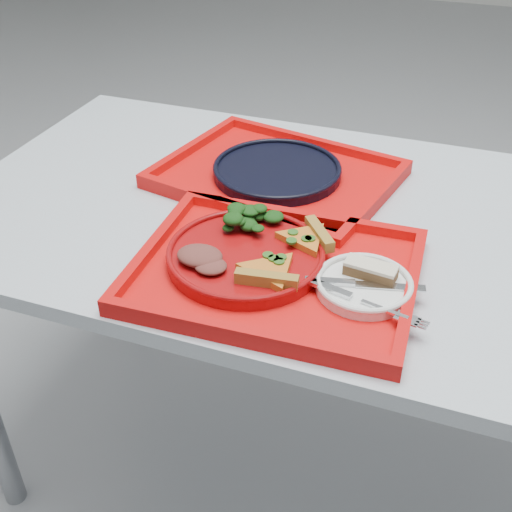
{
  "coord_description": "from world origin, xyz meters",
  "views": [
    {
      "loc": [
        0.15,
        -1.01,
        1.38
      ],
      "look_at": [
        -0.14,
        -0.2,
        0.78
      ],
      "focal_mm": 45.0,
      "sensor_mm": 36.0,
      "label": 1
    }
  ],
  "objects_px": {
    "tray_far": "(277,178)",
    "dinner_plate": "(246,257)",
    "tray_main": "(275,275)",
    "navy_plate": "(277,172)",
    "dessert_bar": "(371,270)"
  },
  "relations": [
    {
      "from": "navy_plate",
      "to": "tray_main",
      "type": "bearing_deg",
      "value": -72.14
    },
    {
      "from": "dinner_plate",
      "to": "tray_far",
      "type": "bearing_deg",
      "value": 98.69
    },
    {
      "from": "navy_plate",
      "to": "dessert_bar",
      "type": "height_order",
      "value": "dessert_bar"
    },
    {
      "from": "dessert_bar",
      "to": "navy_plate",
      "type": "bearing_deg",
      "value": 137.41
    },
    {
      "from": "dinner_plate",
      "to": "navy_plate",
      "type": "xyz_separation_m",
      "value": [
        -0.05,
        0.31,
        -0.0
      ]
    },
    {
      "from": "dinner_plate",
      "to": "navy_plate",
      "type": "relative_size",
      "value": 1.0
    },
    {
      "from": "tray_far",
      "to": "dessert_bar",
      "type": "relative_size",
      "value": 5.31
    },
    {
      "from": "dessert_bar",
      "to": "tray_main",
      "type": "bearing_deg",
      "value": -164.81
    },
    {
      "from": "tray_main",
      "to": "tray_far",
      "type": "relative_size",
      "value": 1.0
    },
    {
      "from": "dinner_plate",
      "to": "navy_plate",
      "type": "distance_m",
      "value": 0.31
    },
    {
      "from": "tray_far",
      "to": "dessert_bar",
      "type": "distance_m",
      "value": 0.39
    },
    {
      "from": "tray_far",
      "to": "dinner_plate",
      "type": "bearing_deg",
      "value": -69.71
    },
    {
      "from": "dessert_bar",
      "to": "tray_far",
      "type": "bearing_deg",
      "value": 137.41
    },
    {
      "from": "dinner_plate",
      "to": "dessert_bar",
      "type": "bearing_deg",
      "value": 3.32
    },
    {
      "from": "tray_main",
      "to": "dinner_plate",
      "type": "relative_size",
      "value": 1.73
    }
  ]
}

